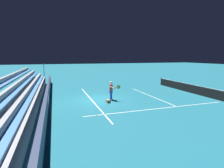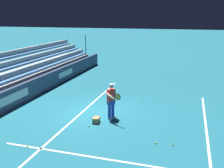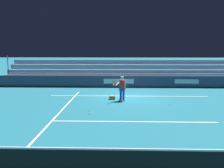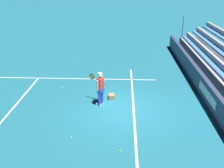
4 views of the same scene
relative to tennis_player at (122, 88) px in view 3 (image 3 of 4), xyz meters
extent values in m
plane|color=#1E6B7F|center=(-0.55, -1.18, -0.89)|extent=(160.00, 160.00, 0.00)
cube|color=white|center=(-0.55, -1.68, -0.89)|extent=(12.00, 0.10, 0.01)
cube|color=white|center=(3.56, 2.82, -0.89)|extent=(0.10, 12.00, 0.01)
cube|color=white|center=(-0.55, 4.32, -0.89)|extent=(8.22, 0.10, 0.01)
cube|color=#384260|center=(-0.55, -5.49, -0.34)|extent=(24.98, 0.24, 1.10)
cube|color=silver|center=(0.21, -5.36, -0.29)|extent=(2.80, 0.01, 0.44)
cube|color=silver|center=(-6.06, -5.36, -0.29)|extent=(2.20, 0.01, 0.40)
cube|color=#9EA3A8|center=(-0.55, -7.29, -0.34)|extent=(23.73, 2.40, 1.10)
cube|color=#4C89CC|center=(-0.55, -6.49, 0.29)|extent=(23.25, 0.40, 0.12)
cube|color=#9EA3A8|center=(-0.55, -6.77, 0.43)|extent=(23.73, 0.24, 0.45)
cube|color=#4C89CC|center=(-0.55, -7.29, 0.74)|extent=(23.25, 0.40, 0.12)
cube|color=#9EA3A8|center=(-0.55, -7.57, 0.88)|extent=(23.73, 0.24, 0.45)
cube|color=#4C89CC|center=(-0.55, -8.09, 1.19)|extent=(23.25, 0.40, 0.12)
cube|color=#9EA3A8|center=(-0.55, -8.37, 1.33)|extent=(23.73, 0.24, 0.45)
cylinder|color=#4C70B2|center=(10.96, -6.19, 0.58)|extent=(0.08, 0.08, 2.95)
cylinder|color=blue|center=(-0.11, 0.04, -0.45)|extent=(0.15, 0.15, 0.88)
cylinder|color=blue|center=(0.08, -0.08, -0.45)|extent=(0.15, 0.15, 0.88)
cube|color=white|center=(-0.08, 0.09, -0.85)|extent=(0.24, 0.30, 0.09)
cube|color=white|center=(0.11, -0.02, -0.85)|extent=(0.24, 0.30, 0.09)
cube|color=blue|center=(-0.02, -0.02, -0.09)|extent=(0.40, 0.36, 0.20)
cube|color=red|center=(-0.02, -0.02, 0.28)|extent=(0.42, 0.36, 0.58)
sphere|color=beige|center=(-0.01, -0.01, 0.71)|extent=(0.21, 0.21, 0.21)
cylinder|color=white|center=(-0.01, -0.01, 0.80)|extent=(0.20, 0.20, 0.05)
cylinder|color=beige|center=(-0.23, 0.10, 0.24)|extent=(0.09, 0.09, 0.56)
cylinder|color=beige|center=(0.29, 0.03, 0.33)|extent=(0.37, 0.55, 0.24)
cylinder|color=black|center=(0.41, 0.23, 0.38)|extent=(0.18, 0.27, 0.03)
torus|color=black|center=(0.56, 0.48, 0.42)|extent=(0.18, 0.28, 0.31)
cylinder|color=#D6D14C|center=(0.56, 0.48, 0.42)|extent=(0.14, 0.24, 0.27)
cube|color=#A87F51|center=(0.68, -0.53, -0.76)|extent=(0.44, 0.35, 0.26)
sphere|color=#CCE533|center=(-3.86, -1.07, -0.86)|extent=(0.07, 0.07, 0.07)
sphere|color=#CCE533|center=(3.58, -2.24, -0.86)|extent=(0.07, 0.07, 0.07)
sphere|color=#CCE533|center=(1.88, 3.03, -0.86)|extent=(0.07, 0.07, 0.07)
sphere|color=#CCE533|center=(1.21, -0.67, -0.86)|extent=(0.07, 0.07, 0.07)
sphere|color=#CCE533|center=(-3.07, 0.92, -0.86)|extent=(0.07, 0.07, 0.07)
sphere|color=#CCE533|center=(1.96, 2.37, -0.86)|extent=(0.07, 0.07, 0.07)
cube|color=black|center=(-0.55, 9.29, -0.44)|extent=(11.00, 0.02, 0.91)
cube|color=white|center=(-0.55, 9.29, 0.04)|extent=(11.00, 0.04, 0.05)
camera|label=1|loc=(14.69, -4.82, 3.06)|focal=28.00mm
camera|label=2|loc=(11.24, 3.38, 3.95)|focal=42.00mm
camera|label=3|loc=(0.26, 14.69, 2.63)|focal=35.00mm
camera|label=4|loc=(-11.96, -1.14, 5.19)|focal=42.00mm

